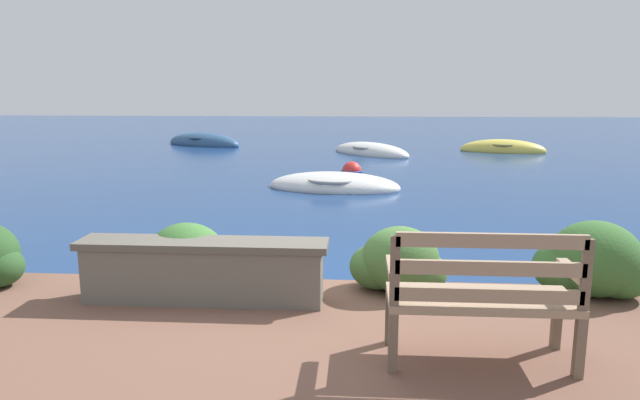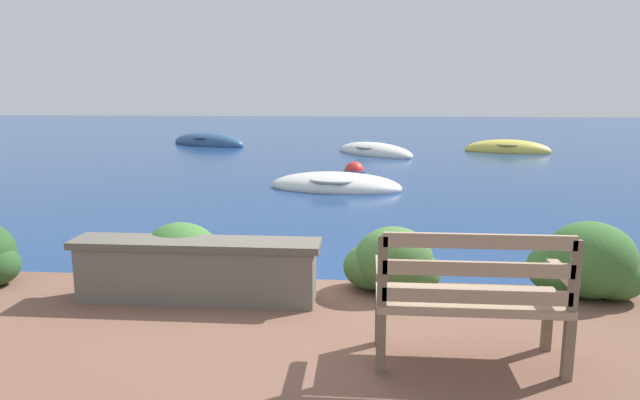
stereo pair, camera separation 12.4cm
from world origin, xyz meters
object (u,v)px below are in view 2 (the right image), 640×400
at_px(rowboat_mid, 374,153).
at_px(rowboat_outer, 208,143).
at_px(park_bench, 471,295).
at_px(rowboat_nearest, 336,186).
at_px(mooring_buoy, 354,171).
at_px(rowboat_far, 507,150).

height_order(rowboat_mid, rowboat_outer, rowboat_outer).
height_order(park_bench, rowboat_mid, park_bench).
xyz_separation_m(rowboat_nearest, mooring_buoy, (0.34, 2.03, 0.03)).
height_order(rowboat_outer, mooring_buoy, rowboat_outer).
xyz_separation_m(park_bench, rowboat_far, (3.94, 15.62, -0.64)).
height_order(rowboat_nearest, rowboat_far, rowboat_far).
height_order(rowboat_mid, rowboat_far, rowboat_far).
xyz_separation_m(park_bench, mooring_buoy, (-0.97, 10.06, -0.62)).
height_order(rowboat_nearest, mooring_buoy, rowboat_nearest).
bearing_deg(rowboat_nearest, mooring_buoy, -90.34).
bearing_deg(mooring_buoy, rowboat_nearest, -99.40).
relative_size(rowboat_mid, rowboat_far, 1.07).
distance_m(rowboat_nearest, rowboat_mid, 6.63).
bearing_deg(mooring_buoy, rowboat_mid, 83.23).
bearing_deg(rowboat_mid, rowboat_nearest, 130.02).
height_order(rowboat_far, mooring_buoy, rowboat_far).
distance_m(park_bench, rowboat_nearest, 8.16).
bearing_deg(rowboat_far, park_bench, 91.16).
bearing_deg(rowboat_far, rowboat_nearest, 70.64).
height_order(rowboat_far, rowboat_outer, rowboat_outer).
bearing_deg(mooring_buoy, park_bench, -84.48).
bearing_deg(rowboat_outer, rowboat_far, -160.96).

